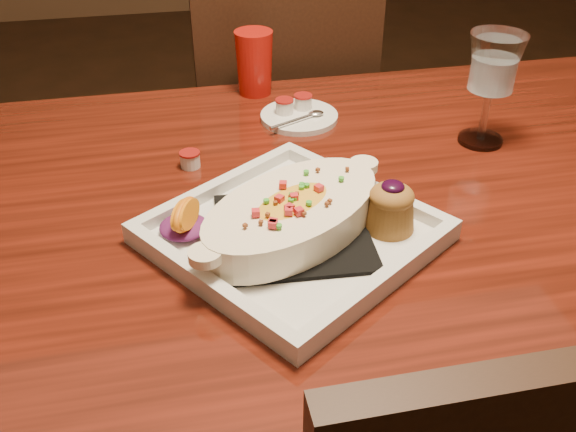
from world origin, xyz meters
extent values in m
cube|color=maroon|center=(0.00, 0.00, 0.73)|extent=(1.50, 0.90, 0.04)
cylinder|color=black|center=(0.67, 0.37, 0.35)|extent=(0.07, 0.07, 0.71)
cube|color=black|center=(0.00, 0.70, 0.45)|extent=(0.42, 0.42, 0.04)
cylinder|color=black|center=(0.17, 0.87, 0.23)|extent=(0.04, 0.04, 0.45)
cylinder|color=black|center=(-0.17, 0.87, 0.23)|extent=(0.04, 0.04, 0.45)
cylinder|color=black|center=(0.17, 0.53, 0.23)|extent=(0.04, 0.04, 0.45)
cylinder|color=black|center=(-0.17, 0.53, 0.23)|extent=(0.04, 0.04, 0.45)
cube|color=black|center=(0.00, 0.51, 0.70)|extent=(0.40, 0.03, 0.46)
cube|color=silver|center=(-0.12, -0.09, 0.76)|extent=(0.44, 0.44, 0.01)
cube|color=black|center=(-0.12, -0.09, 0.77)|extent=(0.21, 0.21, 0.01)
ellipsoid|color=gold|center=(-0.12, -0.09, 0.79)|extent=(0.27, 0.24, 0.05)
ellipsoid|color=#5E154F|center=(-0.26, -0.06, 0.77)|extent=(0.06, 0.07, 0.02)
cone|color=#945D25|center=(0.01, -0.11, 0.79)|extent=(0.07, 0.07, 0.05)
ellipsoid|color=#945D25|center=(0.01, -0.11, 0.81)|extent=(0.06, 0.06, 0.03)
ellipsoid|color=black|center=(0.01, -0.11, 0.83)|extent=(0.03, 0.03, 0.01)
cylinder|color=silver|center=(0.25, 0.12, 0.75)|extent=(0.08, 0.08, 0.01)
cylinder|color=silver|center=(0.25, 0.12, 0.80)|extent=(0.01, 0.01, 0.09)
cone|color=silver|center=(0.25, 0.12, 0.89)|extent=(0.09, 0.09, 0.10)
cylinder|color=silver|center=(-0.03, 0.27, 0.76)|extent=(0.14, 0.14, 0.01)
cylinder|color=silver|center=(-0.06, 0.28, 0.77)|extent=(0.03, 0.03, 0.02)
cylinder|color=#A21814|center=(-0.06, 0.28, 0.79)|extent=(0.03, 0.03, 0.00)
cylinder|color=silver|center=(-0.02, 0.29, 0.77)|extent=(0.03, 0.03, 0.02)
cylinder|color=#A21814|center=(-0.02, 0.29, 0.79)|extent=(0.03, 0.03, 0.00)
cylinder|color=silver|center=(-0.24, 0.13, 0.76)|extent=(0.03, 0.03, 0.02)
cylinder|color=#A21814|center=(-0.24, 0.13, 0.77)|extent=(0.03, 0.03, 0.00)
cone|color=#B3140C|center=(-0.09, 0.40, 0.81)|extent=(0.07, 0.07, 0.12)
camera|label=1|loc=(-0.27, -0.77, 1.27)|focal=40.00mm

